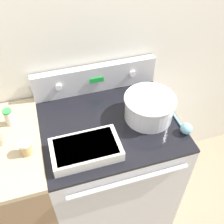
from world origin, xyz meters
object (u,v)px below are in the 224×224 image
at_px(spice_jar_white_cap, 26,148).
at_px(spice_jar_green_cap, 9,117).
at_px(mixing_bowl, 149,106).
at_px(casserole_dish, 86,149).
at_px(ladle, 185,127).

bearing_deg(spice_jar_white_cap, spice_jar_green_cap, 107.15).
height_order(mixing_bowl, casserole_dish, mixing_bowl).
distance_m(mixing_bowl, ladle, 0.23).
relative_size(casserole_dish, ladle, 1.31).
height_order(casserole_dish, ladle, ladle).
distance_m(ladle, spice_jar_green_cap, 0.97).
xyz_separation_m(mixing_bowl, spice_jar_white_cap, (-0.69, -0.07, -0.03)).
bearing_deg(spice_jar_white_cap, mixing_bowl, 5.93).
distance_m(mixing_bowl, spice_jar_white_cap, 0.70).
height_order(mixing_bowl, ladle, mixing_bowl).
distance_m(spice_jar_white_cap, spice_jar_green_cap, 0.25).
height_order(mixing_bowl, spice_jar_green_cap, mixing_bowl).
bearing_deg(casserole_dish, ladle, -0.57).
relative_size(mixing_bowl, ladle, 1.09).
bearing_deg(mixing_bowl, ladle, -46.61).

